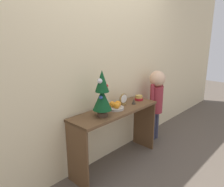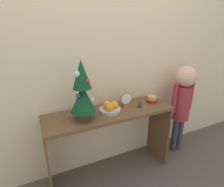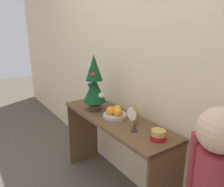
{
  "view_description": "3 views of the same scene",
  "coord_description": "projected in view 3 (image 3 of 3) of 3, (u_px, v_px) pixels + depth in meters",
  "views": [
    {
      "loc": [
        -1.84,
        -1.46,
        1.6
      ],
      "look_at": [
        -0.03,
        0.22,
        0.92
      ],
      "focal_mm": 35.0,
      "sensor_mm": 36.0,
      "label": 1
    },
    {
      "loc": [
        -0.61,
        -1.16,
        1.45
      ],
      "look_at": [
        0.02,
        0.2,
        0.9
      ],
      "focal_mm": 28.0,
      "sensor_mm": 36.0,
      "label": 2
    },
    {
      "loc": [
        1.42,
        -0.8,
        1.43
      ],
      "look_at": [
        -0.06,
        0.21,
        0.92
      ],
      "focal_mm": 35.0,
      "sensor_mm": 36.0,
      "label": 3
    }
  ],
  "objects": [
    {
      "name": "back_wall",
      "position": [
        137.0,
        53.0,
        1.84
      ],
      "size": [
        7.0,
        0.05,
        2.5
      ],
      "primitive_type": "cube",
      "color": "beige",
      "rests_on": "ground_plane"
    },
    {
      "name": "fruit_bowl",
      "position": [
        115.0,
        113.0,
        1.85
      ],
      "size": [
        0.2,
        0.2,
        0.09
      ],
      "color": "#B7B2A8",
      "rests_on": "console_table"
    },
    {
      "name": "mini_tree",
      "position": [
        94.0,
        83.0,
        1.98
      ],
      "size": [
        0.21,
        0.21,
        0.51
      ],
      "color": "#4C3828",
      "rests_on": "console_table"
    },
    {
      "name": "console_table",
      "position": [
        114.0,
        134.0,
        1.9
      ],
      "size": [
        1.23,
        0.38,
        0.72
      ],
      "color": "brown",
      "rests_on": "ground_plane"
    },
    {
      "name": "singing_bowl",
      "position": [
        158.0,
        135.0,
        1.47
      ],
      "size": [
        0.11,
        0.11,
        0.07
      ],
      "color": "#AD1923",
      "rests_on": "console_table"
    },
    {
      "name": "child_figure",
      "position": [
        214.0,
        173.0,
        1.13
      ],
      "size": [
        0.3,
        0.23,
        1.08
      ],
      "color": "#38384C",
      "rests_on": "ground_plane"
    },
    {
      "name": "desk_clock",
      "position": [
        132.0,
        115.0,
        1.71
      ],
      "size": [
        0.13,
        0.04,
        0.15
      ],
      "color": "olive",
      "rests_on": "console_table"
    },
    {
      "name": "figurine",
      "position": [
        134.0,
        127.0,
        1.58
      ],
      "size": [
        0.05,
        0.05,
        0.07
      ],
      "color": "#382D23",
      "rests_on": "console_table"
    }
  ]
}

